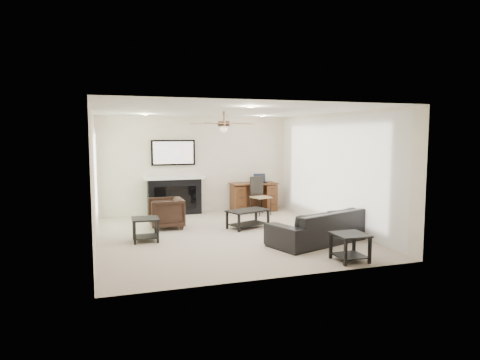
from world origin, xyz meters
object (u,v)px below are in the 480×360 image
(armchair, at_px, (166,213))
(desk, at_px, (254,197))
(coffee_table, at_px, (248,219))
(fireplace_unit, at_px, (174,177))
(sofa, at_px, (320,226))

(armchair, distance_m, desk, 2.89)
(armchair, relative_size, coffee_table, 0.81)
(armchair, distance_m, fireplace_unit, 1.72)
(coffee_table, bearing_deg, desk, 46.84)
(armchair, bearing_deg, fireplace_unit, 163.56)
(armchair, xyz_separation_m, fireplace_unit, (0.45, 1.54, 0.62))
(sofa, bearing_deg, fireplace_unit, -78.27)
(armchair, height_order, desk, desk)
(sofa, height_order, fireplace_unit, fireplace_unit)
(sofa, relative_size, desk, 1.74)
(sofa, distance_m, fireplace_unit, 4.32)
(armchair, bearing_deg, desk, 118.44)
(sofa, height_order, armchair, armchair)
(armchair, height_order, coffee_table, armchair)
(armchair, bearing_deg, sofa, 50.22)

